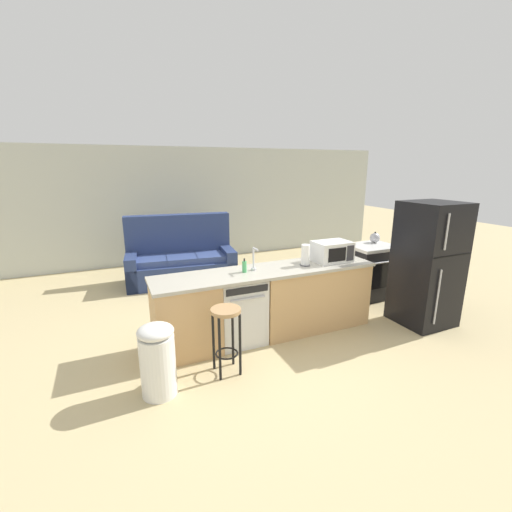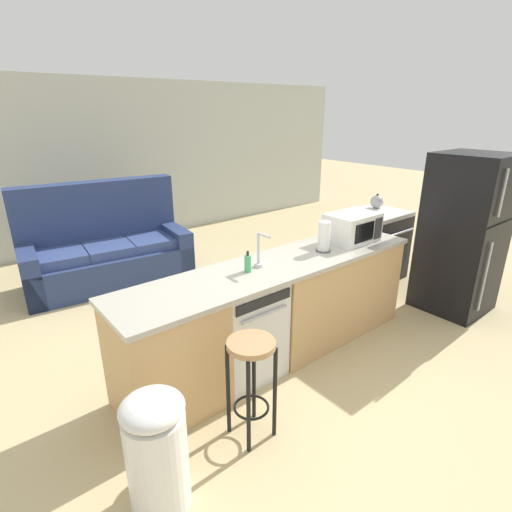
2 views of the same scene
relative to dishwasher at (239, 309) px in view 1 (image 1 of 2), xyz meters
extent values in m
plane|color=tan|center=(0.25, 0.00, -0.42)|extent=(24.00, 24.00, 0.00)
cube|color=beige|center=(0.55, 4.20, 0.88)|extent=(10.00, 0.06, 2.60)
cube|color=tan|center=(-0.68, 0.00, 0.01)|extent=(0.75, 0.62, 0.86)
cube|color=tan|center=(1.08, 0.00, 0.01)|extent=(1.55, 0.62, 0.86)
cube|color=#ADA899|center=(0.40, 0.00, 0.46)|extent=(2.94, 0.66, 0.04)
cube|color=brown|center=(0.40, 0.00, -0.38)|extent=(2.86, 0.56, 0.08)
cube|color=silver|center=(0.00, 0.00, 0.00)|extent=(0.58, 0.58, 0.84)
cube|color=black|center=(0.00, -0.30, 0.36)|extent=(0.52, 0.01, 0.08)
cylinder|color=#B2B2B7|center=(0.00, -0.31, 0.26)|extent=(0.44, 0.02, 0.02)
cube|color=black|center=(2.60, 0.55, 0.00)|extent=(0.76, 0.64, 0.85)
cube|color=black|center=(2.60, 0.22, 0.05)|extent=(0.53, 0.01, 0.43)
cylinder|color=silver|center=(2.60, 0.20, 0.28)|extent=(0.61, 0.03, 0.03)
cube|color=silver|center=(2.60, 0.55, 0.45)|extent=(0.76, 0.64, 0.05)
torus|color=black|center=(2.43, 0.42, 0.47)|extent=(0.16, 0.16, 0.01)
torus|color=black|center=(2.77, 0.42, 0.47)|extent=(0.16, 0.16, 0.01)
torus|color=black|center=(2.43, 0.68, 0.47)|extent=(0.16, 0.16, 0.01)
torus|color=black|center=(2.77, 0.68, 0.47)|extent=(0.16, 0.16, 0.01)
cube|color=black|center=(2.60, -0.55, 0.44)|extent=(0.72, 0.70, 1.72)
cylinder|color=#B2B2B7|center=(2.40, -0.92, 0.97)|extent=(0.02, 0.02, 0.46)
cylinder|color=#B2B2B7|center=(2.40, -0.92, 0.11)|extent=(0.02, 0.02, 0.75)
cube|color=black|center=(2.60, -0.90, 0.65)|extent=(0.68, 0.01, 0.01)
cube|color=white|center=(1.38, 0.00, 0.62)|extent=(0.50, 0.36, 0.28)
cube|color=black|center=(1.33, -0.18, 0.62)|extent=(0.27, 0.01, 0.18)
cube|color=#2D2D33|center=(1.55, -0.18, 0.62)|extent=(0.11, 0.01, 0.21)
cylinder|color=silver|center=(0.22, 0.05, 0.49)|extent=(0.07, 0.07, 0.03)
cylinder|color=silver|center=(0.22, 0.05, 0.64)|extent=(0.02, 0.02, 0.26)
cylinder|color=silver|center=(0.22, -0.02, 0.77)|extent=(0.02, 0.14, 0.02)
cylinder|color=#4C4C51|center=(0.94, -0.03, 0.49)|extent=(0.14, 0.14, 0.01)
cylinder|color=white|center=(0.94, -0.03, 0.63)|extent=(0.11, 0.11, 0.27)
cylinder|color=#4CB266|center=(0.09, 0.02, 0.55)|extent=(0.06, 0.06, 0.14)
cylinder|color=black|center=(0.09, 0.02, 0.64)|extent=(0.02, 0.02, 0.04)
sphere|color=#B2B2B7|center=(2.77, 0.68, 0.56)|extent=(0.17, 0.17, 0.17)
sphere|color=black|center=(2.77, 0.68, 0.66)|extent=(0.03, 0.03, 0.03)
cone|color=#B2B2B7|center=(2.85, 0.68, 0.58)|extent=(0.08, 0.04, 0.06)
cylinder|color=tan|center=(-0.37, -0.61, 0.30)|extent=(0.32, 0.32, 0.04)
cylinder|color=black|center=(-0.49, -0.72, -0.07)|extent=(0.03, 0.03, 0.70)
cylinder|color=black|center=(-0.26, -0.72, -0.07)|extent=(0.03, 0.03, 0.70)
cylinder|color=black|center=(-0.49, -0.50, -0.07)|extent=(0.03, 0.03, 0.70)
cylinder|color=black|center=(-0.26, -0.50, -0.07)|extent=(0.03, 0.03, 0.70)
torus|color=black|center=(-0.37, -0.61, -0.20)|extent=(0.25, 0.25, 0.02)
cylinder|color=white|center=(-1.10, -0.70, -0.11)|extent=(0.34, 0.34, 0.62)
ellipsoid|color=white|center=(-1.10, -0.70, 0.25)|extent=(0.35, 0.35, 0.14)
cube|color=navy|center=(-0.19, 2.58, -0.21)|extent=(2.09, 1.12, 0.42)
cube|color=navy|center=(-0.15, 2.91, 0.21)|extent=(2.01, 0.46, 1.27)
cube|color=navy|center=(-1.08, 2.69, -0.11)|extent=(0.30, 0.92, 0.62)
cube|color=navy|center=(0.71, 2.48, -0.11)|extent=(0.30, 0.92, 0.62)
cube|color=#35477D|center=(-0.74, 2.60, 0.06)|extent=(0.63, 0.69, 0.12)
cube|color=#35477D|center=(-0.19, 2.54, 0.06)|extent=(0.63, 0.69, 0.12)
cube|color=#35477D|center=(0.36, 2.47, 0.06)|extent=(0.63, 0.69, 0.12)
camera|label=1|loc=(-1.42, -3.76, 1.76)|focal=24.00mm
camera|label=2|loc=(-1.74, -2.34, 1.72)|focal=28.00mm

